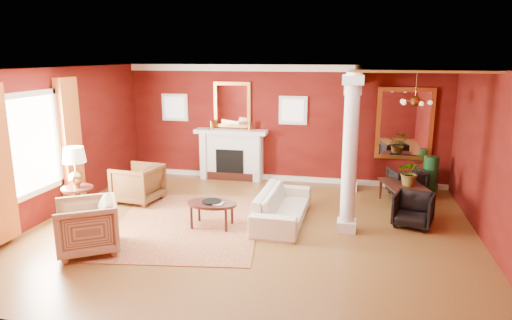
% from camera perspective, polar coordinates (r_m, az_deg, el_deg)
% --- Properties ---
extents(ground, '(8.00, 8.00, 0.00)m').
position_cam_1_polar(ground, '(8.48, -0.54, -8.66)').
color(ground, brown).
rests_on(ground, ground).
extents(room_shell, '(8.04, 7.04, 2.92)m').
position_cam_1_polar(room_shell, '(7.96, -0.57, 4.97)').
color(room_shell, '#62130D').
rests_on(room_shell, ground).
extents(fireplace, '(1.85, 0.42, 1.29)m').
position_cam_1_polar(fireplace, '(11.68, -3.11, 0.70)').
color(fireplace, white).
rests_on(fireplace, ground).
extents(overmantel_mirror, '(0.95, 0.07, 1.15)m').
position_cam_1_polar(overmantel_mirror, '(11.61, -3.00, 6.90)').
color(overmantel_mirror, gold).
rests_on(overmantel_mirror, fireplace).
extents(flank_window_left, '(0.70, 0.07, 0.70)m').
position_cam_1_polar(flank_window_left, '(12.14, -10.10, 6.50)').
color(flank_window_left, white).
rests_on(flank_window_left, room_shell).
extents(flank_window_right, '(0.70, 0.07, 0.70)m').
position_cam_1_polar(flank_window_right, '(11.33, 4.65, 6.21)').
color(flank_window_right, white).
rests_on(flank_window_right, room_shell).
extents(left_window, '(0.21, 2.55, 2.60)m').
position_cam_1_polar(left_window, '(9.23, -25.77, 1.04)').
color(left_window, white).
rests_on(left_window, room_shell).
extents(column_front, '(0.36, 0.36, 2.80)m').
position_cam_1_polar(column_front, '(8.16, 11.64, 0.68)').
color(column_front, white).
rests_on(column_front, ground).
extents(column_back, '(0.36, 0.36, 2.80)m').
position_cam_1_polar(column_back, '(10.81, 11.91, 3.66)').
color(column_back, white).
rests_on(column_back, ground).
extents(header_beam, '(0.30, 3.20, 0.32)m').
position_cam_1_polar(header_beam, '(9.59, 12.15, 9.67)').
color(header_beam, white).
rests_on(header_beam, column_front).
extents(amber_ceiling, '(2.30, 3.40, 0.04)m').
position_cam_1_polar(amber_ceiling, '(9.49, 19.29, 10.72)').
color(amber_ceiling, gold).
rests_on(amber_ceiling, room_shell).
extents(dining_mirror, '(1.30, 0.07, 1.70)m').
position_cam_1_polar(dining_mirror, '(11.30, 18.08, 4.32)').
color(dining_mirror, gold).
rests_on(dining_mirror, room_shell).
extents(chandelier, '(0.60, 0.62, 0.75)m').
position_cam_1_polar(chandelier, '(9.59, 19.28, 7.00)').
color(chandelier, '#A37133').
rests_on(chandelier, room_shell).
extents(crown_trim, '(8.00, 0.08, 0.16)m').
position_cam_1_polar(crown_trim, '(11.28, 3.46, 11.40)').
color(crown_trim, white).
rests_on(crown_trim, room_shell).
extents(base_trim, '(8.00, 0.08, 0.12)m').
position_cam_1_polar(base_trim, '(11.69, 3.27, -2.25)').
color(base_trim, white).
rests_on(base_trim, ground).
extents(rug, '(3.18, 3.92, 0.01)m').
position_cam_1_polar(rug, '(8.83, -8.56, -7.86)').
color(rug, maroon).
rests_on(rug, ground).
extents(sofa, '(0.66, 2.14, 0.83)m').
position_cam_1_polar(sofa, '(8.74, 3.35, -5.12)').
color(sofa, white).
rests_on(sofa, ground).
extents(armchair_leopard, '(0.94, 0.99, 0.91)m').
position_cam_1_polar(armchair_leopard, '(10.19, -14.56, -2.64)').
color(armchair_leopard, black).
rests_on(armchair_leopard, ground).
extents(armchair_stripe, '(1.23, 1.25, 0.95)m').
position_cam_1_polar(armchair_stripe, '(7.90, -20.44, -7.50)').
color(armchair_stripe, tan).
rests_on(armchair_stripe, ground).
extents(coffee_table, '(0.94, 0.94, 0.47)m').
position_cam_1_polar(coffee_table, '(8.49, -5.54, -5.61)').
color(coffee_table, black).
rests_on(coffee_table, ground).
extents(coffee_book, '(0.17, 0.02, 0.23)m').
position_cam_1_polar(coffee_book, '(8.38, -5.26, -4.72)').
color(coffee_book, black).
rests_on(coffee_book, coffee_table).
extents(side_table, '(0.58, 0.58, 1.46)m').
position_cam_1_polar(side_table, '(9.24, -21.62, -1.43)').
color(side_table, black).
rests_on(side_table, ground).
extents(dining_table, '(0.82, 1.44, 0.76)m').
position_cam_1_polar(dining_table, '(10.02, 18.28, -3.61)').
color(dining_table, black).
rests_on(dining_table, ground).
extents(dining_chair_near, '(0.82, 0.79, 0.69)m').
position_cam_1_polar(dining_chair_near, '(9.01, 19.08, -5.73)').
color(dining_chair_near, black).
rests_on(dining_chair_near, ground).
extents(dining_chair_far, '(0.85, 0.82, 0.71)m').
position_cam_1_polar(dining_chair_far, '(10.82, 18.26, -2.52)').
color(dining_chair_far, black).
rests_on(dining_chair_far, ground).
extents(green_urn, '(0.38, 0.38, 0.90)m').
position_cam_1_polar(green_urn, '(11.17, 20.93, -2.27)').
color(green_urn, '#14401C').
rests_on(green_urn, ground).
extents(potted_plant, '(0.59, 0.63, 0.44)m').
position_cam_1_polar(potted_plant, '(9.89, 18.84, -0.24)').
color(potted_plant, '#26591E').
rests_on(potted_plant, dining_table).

